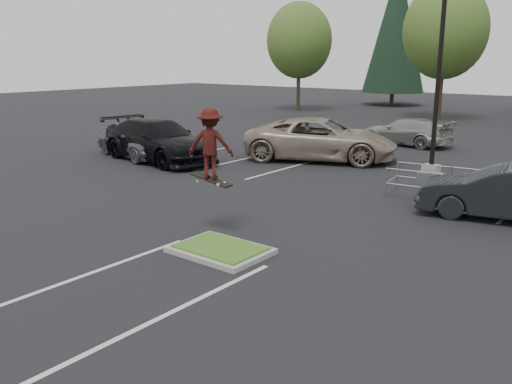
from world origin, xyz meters
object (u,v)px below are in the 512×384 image
Objects in this scene: conif_a at (396,27)px; car_r_charc at (506,193)px; car_l_black at (157,140)px; decid_a at (299,43)px; car_l_grey at (135,139)px; skateboarder at (210,144)px; car_far_silver at (407,131)px; cart_corral at (434,180)px; light_pole at (440,55)px; decid_b at (445,34)px; car_l_tan at (318,139)px.

conif_a is 38.36m from car_r_charc.
car_l_black is (4.00, -33.00, -6.19)m from conif_a.
decid_a reaches higher than car_l_grey.
conif_a is at bearing -101.10° from skateboarder.
cart_corral is at bearing 34.43° from car_far_silver.
conif_a is 3.45× the size of cart_corral.
light_pole is at bearing -57.00° from car_l_black.
car_l_grey is at bearing -157.38° from light_pole.
skateboarder is at bearing -98.79° from light_pole.
light_pole reaches higher than skateboarder.
decid_b is 1.54× the size of car_l_black.
car_l_grey is (-13.59, -0.94, 0.19)m from cart_corral.
car_far_silver is (14.88, -12.03, -4.89)m from decid_a.
car_l_black is at bearing -77.90° from car_l_grey.
decid_b reaches higher than car_r_charc.
conif_a reaches higher than light_pole.
car_far_silver is at bearing -35.22° from car_l_tan.
conif_a is 33.81m from car_l_black.
conif_a is 25.36m from car_far_silver.
conif_a reaches higher than skateboarder.
light_pole is at bearing -44.25° from decid_a.
light_pole is 6.20m from car_l_tan.
decid_b is at bearing -49.83° from conif_a.
light_pole is 12.19m from car_l_black.
car_l_grey is at bearing 97.54° from car_l_black.
light_pole is 5.17× the size of skateboarder.
decid_a reaches higher than skateboarder.
conif_a is 33.68m from car_l_grey.
conif_a is at bearing 108.92° from cart_corral.
decid_a is at bearing -177.61° from decid_b.
car_l_tan is 10.06m from car_r_charc.
car_l_tan reaches higher than car_l_black.
car_l_black is (-8.80, 6.00, -1.44)m from skateboarder.
car_l_tan is 6.65m from car_far_silver.
decid_a is 24.40m from car_l_grey.
car_l_black is (8.01, -23.03, -4.67)m from decid_a.
skateboarder is 0.29× the size of car_l_tan.
car_far_silver is at bearing -112.81° from skateboarder.
car_l_tan is 1.39× the size of car_far_silver.
car_far_silver is at bearing -77.05° from decid_b.
light_pole is 2.06× the size of car_l_grey.
light_pole is at bearing 103.71° from cart_corral.
conif_a is 36.44m from cart_corral.
decid_b is at bearing -1.03° from car_l_grey.
car_l_black is at bearing -99.62° from decid_b.
car_l_grey reaches higher than cart_corral.
decid_b is 2.01× the size of car_far_silver.
car_l_black is 1.50m from car_l_grey.
car_r_charc is (10.51, -23.53, -5.27)m from decid_b.
light_pole is 8.00m from car_far_silver.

